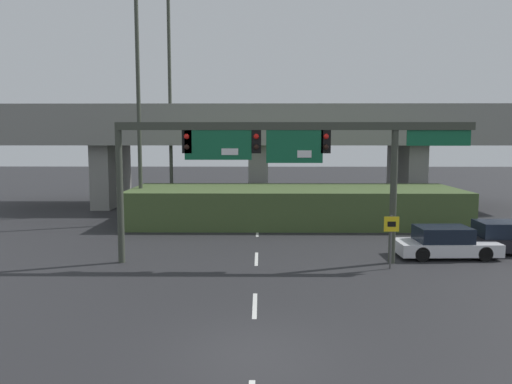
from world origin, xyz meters
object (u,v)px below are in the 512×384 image
Objects in this scene: highway_light_pole_far at (138,87)px; parked_sedan_near_right at (445,243)px; speed_limit_sign at (391,234)px; signal_gantry at (279,150)px; highway_light_pole_near at (170,97)px; parked_sedan_mid_right at (506,238)px.

highway_light_pole_far is 3.59× the size of parked_sedan_near_right.
signal_gantry is at bearing 168.18° from speed_limit_sign.
highway_light_pole_far reaches higher than highway_light_pole_near.
highway_light_pole_far is (-8.08, 9.57, 3.52)m from signal_gantry.
highway_light_pole_near is (-11.61, 15.88, 6.69)m from speed_limit_sign.
speed_limit_sign is 0.14× the size of highway_light_pole_near.
parked_sedan_near_right is (14.54, -13.83, -7.48)m from highway_light_pole_near.
highway_light_pole_near is 21.41m from parked_sedan_near_right.
signal_gantry is 0.95× the size of highway_light_pole_near.
signal_gantry is 11.44m from parked_sedan_mid_right.
parked_sedan_mid_right is (3.10, 0.89, 0.03)m from parked_sedan_near_right.
signal_gantry is 13.01m from highway_light_pole_far.
signal_gantry reaches higher than parked_sedan_mid_right.
highway_light_pole_far is 19.22m from parked_sedan_near_right.
speed_limit_sign is 0.49× the size of parked_sedan_near_right.
parked_sedan_mid_right is (18.56, -7.56, -7.63)m from highway_light_pole_far.
highway_light_pole_near is at bearing 144.62° from parked_sedan_mid_right.
highway_light_pole_far is at bearing 158.71° from parked_sedan_mid_right.
parked_sedan_near_right is at bearing -163.04° from parked_sedan_mid_right.
signal_gantry reaches higher than parked_sedan_near_right.
highway_light_pole_far reaches higher than parked_sedan_near_right.
highway_light_pole_near is at bearing 126.17° from speed_limit_sign.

